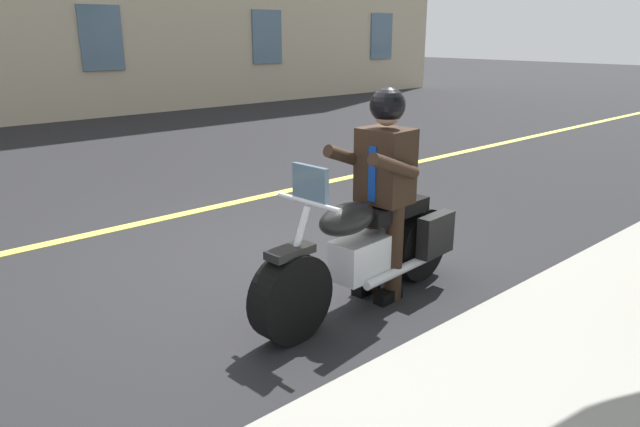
{
  "coord_description": "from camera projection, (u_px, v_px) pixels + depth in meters",
  "views": [
    {
      "loc": [
        3.27,
        4.2,
        2.14
      ],
      "look_at": [
        0.32,
        0.88,
        0.75
      ],
      "focal_mm": 32.64,
      "sensor_mm": 36.0,
      "label": 1
    }
  ],
  "objects": [
    {
      "name": "motorcycle_main",
      "position": [
        367.0,
        251.0,
        4.68
      ],
      "size": [
        2.22,
        0.7,
        1.26
      ],
      "color": "black",
      "rests_on": "ground_plane"
    },
    {
      "name": "ground_plane",
      "position": [
        285.0,
        260.0,
        5.71
      ],
      "size": [
        80.0,
        80.0,
        0.0
      ],
      "primitive_type": "plane",
      "color": "black"
    },
    {
      "name": "lane_center_stripe",
      "position": [
        184.0,
        214.0,
        7.14
      ],
      "size": [
        60.0,
        0.16,
        0.01
      ],
      "primitive_type": "cube",
      "color": "#E5DB4C",
      "rests_on": "ground_plane"
    },
    {
      "name": "rider_main",
      "position": [
        384.0,
        176.0,
        4.64
      ],
      "size": [
        0.65,
        0.58,
        1.74
      ],
      "color": "black",
      "rests_on": "ground_plane"
    }
  ]
}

